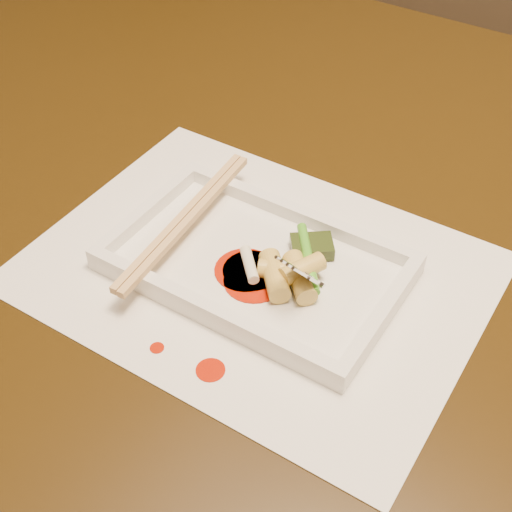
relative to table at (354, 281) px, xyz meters
The scene contains 22 objects.
table is the anchor object (origin of this frame).
placemat 0.17m from the table, 108.99° to the right, with size 0.40×0.30×0.00m, color white.
sauce_splatter_a 0.27m from the table, 93.50° to the right, with size 0.02×0.02×0.00m, color #B71C05.
sauce_splatter_b 0.28m from the table, 104.53° to the right, with size 0.01×0.01×0.00m, color #B71C05.
plate_base 0.17m from the table, 108.99° to the right, with size 0.26×0.16×0.01m, color white.
plate_rim_far 0.14m from the table, 128.38° to the right, with size 0.26×0.01×0.01m, color white.
plate_rim_near 0.24m from the table, 102.40° to the right, with size 0.26×0.01×0.01m, color white.
plate_rim_left 0.24m from the table, 142.25° to the right, with size 0.01×0.14×0.01m, color white.
plate_rim_right 0.19m from the table, 58.90° to the right, with size 0.01×0.14×0.01m, color white.
veg_piece 0.15m from the table, 96.31° to the right, with size 0.04×0.03×0.01m, color black.
scallion_white 0.19m from the table, 106.55° to the right, with size 0.01×0.01×0.04m, color #EAEACC.
scallion_green 0.17m from the table, 91.57° to the right, with size 0.01×0.01×0.09m, color #399417.
chopstick_a 0.22m from the table, 134.15° to the right, with size 0.01×0.21×0.01m, color tan.
chopstick_b 0.22m from the table, 132.29° to the right, with size 0.01×0.21×0.01m, color tan.
fork 0.22m from the table, 77.53° to the right, with size 0.09×0.10×0.14m, color silver, non-canonical shape.
sauce_blob_0 0.19m from the table, 103.01° to the right, with size 0.05×0.05×0.00m, color #B71C05.
sauce_blob_1 0.18m from the table, 107.11° to the right, with size 0.05×0.05×0.00m, color #B71C05.
sauce_blob_2 0.19m from the table, 108.74° to the right, with size 0.06×0.06×0.00m, color #B71C05.
rice_cake_0 0.18m from the table, 89.41° to the right, with size 0.02×0.02×0.05m, color #D9C965.
rice_cake_1 0.18m from the table, 97.24° to the right, with size 0.02×0.02×0.04m, color #D9C965.
rice_cake_2 0.18m from the table, 89.48° to the right, with size 0.02×0.02×0.04m, color #D9C965.
rice_cake_3 0.19m from the table, 97.16° to the right, with size 0.02×0.02×0.05m, color #D9C965.
Camera 1 is at (0.20, -0.52, 1.21)m, focal length 50.00 mm.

